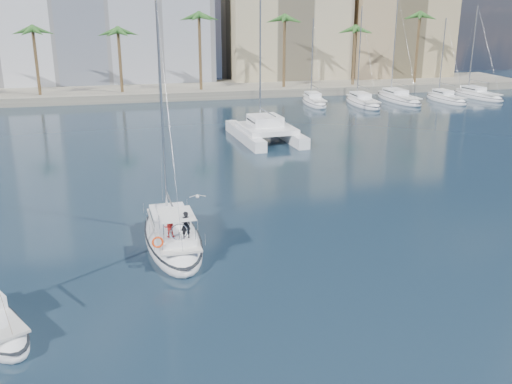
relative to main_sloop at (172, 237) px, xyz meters
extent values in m
plane|color=black|center=(4.02, -1.96, -0.48)|extent=(160.00, 160.00, 0.00)
cube|color=gray|center=(4.02, 59.04, 0.12)|extent=(120.00, 14.00, 1.20)
cube|color=silver|center=(-7.98, 71.04, 13.52)|extent=(42.00, 16.00, 28.00)
cube|color=tan|center=(26.02, 68.04, 9.52)|extent=(20.00, 14.00, 20.00)
cube|color=tan|center=(46.02, 66.04, 8.52)|extent=(18.00, 12.00, 18.00)
cylinder|color=brown|center=(4.02, 55.04, 4.77)|extent=(0.44, 0.44, 10.50)
sphere|color=#2E6224|center=(4.02, 55.04, 10.02)|extent=(3.60, 3.60, 3.60)
cylinder|color=brown|center=(38.02, 55.04, 4.77)|extent=(0.44, 0.44, 10.50)
sphere|color=#2E6224|center=(38.02, 55.04, 10.02)|extent=(3.60, 3.60, 3.60)
ellipsoid|color=white|center=(0.00, 0.01, -0.18)|extent=(3.62, 9.96, 2.04)
ellipsoid|color=black|center=(0.00, 0.01, 0.11)|extent=(3.65, 10.06, 0.18)
cube|color=silver|center=(0.01, -0.18, 0.59)|extent=(2.59, 7.46, 0.12)
cube|color=white|center=(-0.05, 0.95, 0.95)|extent=(2.26, 3.31, 0.60)
cube|color=black|center=(-0.05, 0.95, 0.97)|extent=(2.26, 2.93, 0.14)
cylinder|color=#B7BABF|center=(-0.10, 2.08, 7.08)|extent=(0.15, 0.15, 12.87)
cylinder|color=#B7BABF|center=(0.00, 0.11, 2.15)|extent=(0.31, 3.96, 0.11)
cube|color=white|center=(0.11, -2.06, 0.83)|extent=(1.98, 2.54, 0.36)
cube|color=white|center=(0.11, -2.16, 2.20)|extent=(1.98, 2.54, 0.04)
torus|color=silver|center=(0.15, -3.01, 1.50)|extent=(0.96, 0.10, 0.96)
torus|color=#EC3B0C|center=(-1.03, -3.44, 1.20)|extent=(0.64, 0.23, 0.64)
imported|color=black|center=(0.53, -2.79, 1.78)|extent=(0.64, 0.50, 1.55)
imported|color=#B11F1B|center=(-0.32, -2.40, 1.58)|extent=(0.57, 0.45, 1.15)
cube|color=white|center=(9.78, 25.41, 0.07)|extent=(2.04, 11.35, 1.10)
cube|color=white|center=(14.22, 25.74, 0.07)|extent=(2.04, 11.35, 1.10)
cube|color=white|center=(12.04, 25.01, 0.82)|extent=(5.49, 6.57, 0.50)
cube|color=white|center=(12.00, 25.58, 1.52)|extent=(3.35, 3.61, 1.00)
cube|color=black|center=(12.00, 25.58, 1.57)|extent=(3.34, 3.16, 0.18)
cylinder|color=#B7BABF|center=(11.87, 27.26, 8.54)|extent=(0.18, 0.18, 15.05)
ellipsoid|color=silver|center=(2.19, 5.15, 0.66)|extent=(0.23, 0.44, 0.21)
sphere|color=silver|center=(2.19, 5.36, 0.68)|extent=(0.12, 0.12, 0.12)
cube|color=gray|center=(1.87, 5.15, 0.69)|extent=(0.51, 0.18, 0.12)
cube|color=gray|center=(2.50, 5.15, 0.69)|extent=(0.51, 0.18, 0.12)
camera|label=1|loc=(-2.24, -31.50, 13.15)|focal=40.00mm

